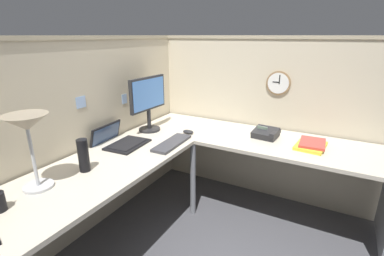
{
  "coord_description": "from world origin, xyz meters",
  "views": [
    {
      "loc": [
        -1.81,
        -0.91,
        1.58
      ],
      "look_at": [
        0.15,
        0.17,
        0.84
      ],
      "focal_mm": 26.21,
      "sensor_mm": 36.0,
      "label": 1
    }
  ],
  "objects_px": {
    "thermos_flask": "(83,155)",
    "wall_clock": "(278,83)",
    "office_phone": "(266,134)",
    "desk_lamp_dome": "(27,129)",
    "keyboard": "(172,143)",
    "book_stack": "(311,145)",
    "laptop": "(118,141)",
    "monitor": "(148,100)",
    "computer_mouse": "(188,132)"
  },
  "relations": [
    {
      "from": "office_phone",
      "to": "keyboard",
      "type": "bearing_deg",
      "value": 129.71
    },
    {
      "from": "laptop",
      "to": "keyboard",
      "type": "distance_m",
      "value": 0.45
    },
    {
      "from": "monitor",
      "to": "keyboard",
      "type": "bearing_deg",
      "value": -118.24
    },
    {
      "from": "monitor",
      "to": "laptop",
      "type": "xyz_separation_m",
      "value": [
        -0.4,
        0.02,
        -0.27
      ]
    },
    {
      "from": "laptop",
      "to": "wall_clock",
      "type": "distance_m",
      "value": 1.52
    },
    {
      "from": "monitor",
      "to": "book_stack",
      "type": "xyz_separation_m",
      "value": [
        0.28,
        -1.39,
        -0.27
      ]
    },
    {
      "from": "desk_lamp_dome",
      "to": "office_phone",
      "type": "distance_m",
      "value": 1.79
    },
    {
      "from": "laptop",
      "to": "keyboard",
      "type": "height_order",
      "value": "laptop"
    },
    {
      "from": "office_phone",
      "to": "book_stack",
      "type": "xyz_separation_m",
      "value": [
        -0.04,
        -0.37,
        -0.02
      ]
    },
    {
      "from": "computer_mouse",
      "to": "wall_clock",
      "type": "height_order",
      "value": "wall_clock"
    },
    {
      "from": "monitor",
      "to": "office_phone",
      "type": "distance_m",
      "value": 1.1
    },
    {
      "from": "office_phone",
      "to": "wall_clock",
      "type": "xyz_separation_m",
      "value": [
        0.3,
        0.0,
        0.4
      ]
    },
    {
      "from": "laptop",
      "to": "office_phone",
      "type": "relative_size",
      "value": 1.81
    },
    {
      "from": "monitor",
      "to": "laptop",
      "type": "bearing_deg",
      "value": 177.06
    },
    {
      "from": "office_phone",
      "to": "book_stack",
      "type": "distance_m",
      "value": 0.38
    },
    {
      "from": "keyboard",
      "to": "book_stack",
      "type": "xyz_separation_m",
      "value": [
        0.48,
        -1.01,
        0.01
      ]
    },
    {
      "from": "laptop",
      "to": "desk_lamp_dome",
      "type": "height_order",
      "value": "desk_lamp_dome"
    },
    {
      "from": "thermos_flask",
      "to": "desk_lamp_dome",
      "type": "bearing_deg",
      "value": 165.81
    },
    {
      "from": "monitor",
      "to": "wall_clock",
      "type": "distance_m",
      "value": 1.2
    },
    {
      "from": "monitor",
      "to": "wall_clock",
      "type": "relative_size",
      "value": 2.27
    },
    {
      "from": "thermos_flask",
      "to": "office_phone",
      "type": "height_order",
      "value": "thermos_flask"
    },
    {
      "from": "keyboard",
      "to": "office_phone",
      "type": "height_order",
      "value": "office_phone"
    },
    {
      "from": "computer_mouse",
      "to": "thermos_flask",
      "type": "distance_m",
      "value": 1.0
    },
    {
      "from": "office_phone",
      "to": "book_stack",
      "type": "relative_size",
      "value": 0.75
    },
    {
      "from": "keyboard",
      "to": "computer_mouse",
      "type": "height_order",
      "value": "computer_mouse"
    },
    {
      "from": "monitor",
      "to": "computer_mouse",
      "type": "height_order",
      "value": "monitor"
    },
    {
      "from": "wall_clock",
      "to": "thermos_flask",
      "type": "bearing_deg",
      "value": 149.49
    },
    {
      "from": "keyboard",
      "to": "book_stack",
      "type": "height_order",
      "value": "book_stack"
    },
    {
      "from": "monitor",
      "to": "wall_clock",
      "type": "bearing_deg",
      "value": -58.16
    },
    {
      "from": "monitor",
      "to": "office_phone",
      "type": "bearing_deg",
      "value": -72.2
    },
    {
      "from": "keyboard",
      "to": "desk_lamp_dome",
      "type": "distance_m",
      "value": 1.07
    },
    {
      "from": "keyboard",
      "to": "thermos_flask",
      "type": "bearing_deg",
      "value": 157.2
    },
    {
      "from": "thermos_flask",
      "to": "wall_clock",
      "type": "bearing_deg",
      "value": -30.51
    },
    {
      "from": "desk_lamp_dome",
      "to": "wall_clock",
      "type": "xyz_separation_m",
      "value": [
        1.79,
        -0.96,
        0.07
      ]
    },
    {
      "from": "laptop",
      "to": "thermos_flask",
      "type": "relative_size",
      "value": 1.84
    },
    {
      "from": "laptop",
      "to": "wall_clock",
      "type": "relative_size",
      "value": 1.84
    },
    {
      "from": "monitor",
      "to": "office_phone",
      "type": "height_order",
      "value": "monitor"
    },
    {
      "from": "office_phone",
      "to": "desk_lamp_dome",
      "type": "bearing_deg",
      "value": 147.13
    },
    {
      "from": "monitor",
      "to": "office_phone",
      "type": "xyz_separation_m",
      "value": [
        0.33,
        -1.01,
        -0.26
      ]
    },
    {
      "from": "laptop",
      "to": "book_stack",
      "type": "height_order",
      "value": "laptop"
    },
    {
      "from": "book_stack",
      "to": "wall_clock",
      "type": "relative_size",
      "value": 1.36
    },
    {
      "from": "desk_lamp_dome",
      "to": "laptop",
      "type": "bearing_deg",
      "value": 5.82
    },
    {
      "from": "keyboard",
      "to": "office_phone",
      "type": "xyz_separation_m",
      "value": [
        0.53,
        -0.64,
        0.03
      ]
    },
    {
      "from": "monitor",
      "to": "book_stack",
      "type": "relative_size",
      "value": 1.68
    },
    {
      "from": "laptop",
      "to": "book_stack",
      "type": "bearing_deg",
      "value": -64.11
    },
    {
      "from": "desk_lamp_dome",
      "to": "wall_clock",
      "type": "bearing_deg",
      "value": -28.2
    },
    {
      "from": "monitor",
      "to": "keyboard",
      "type": "height_order",
      "value": "monitor"
    },
    {
      "from": "keyboard",
      "to": "wall_clock",
      "type": "xyz_separation_m",
      "value": [
        0.83,
        -0.64,
        0.42
      ]
    },
    {
      "from": "thermos_flask",
      "to": "wall_clock",
      "type": "height_order",
      "value": "wall_clock"
    },
    {
      "from": "computer_mouse",
      "to": "book_stack",
      "type": "height_order",
      "value": "book_stack"
    }
  ]
}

